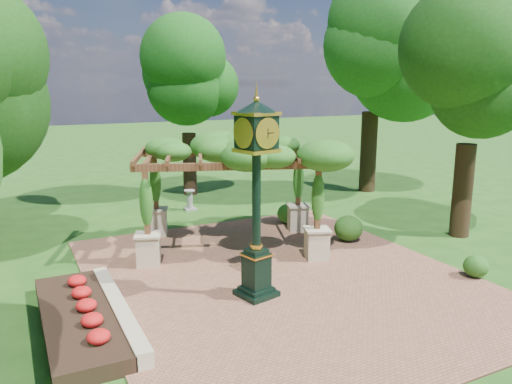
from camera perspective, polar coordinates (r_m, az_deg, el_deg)
name	(u,v)px	position (r m, az deg, el deg)	size (l,w,h in m)	color
ground	(298,291)	(13.57, 4.83, -11.16)	(120.00, 120.00, 0.00)	#1E4714
brick_plaza	(280,277)	(14.35, 2.72, -9.69)	(10.00, 12.00, 0.04)	brown
border_wall	(118,311)	(12.39, -15.44, -12.93)	(0.35, 5.00, 0.40)	#C6B793
flower_bed	(78,319)	(12.29, -19.66, -13.54)	(1.50, 5.00, 0.36)	red
pedestal_clock	(257,182)	(12.23, 0.06, 1.15)	(1.20, 1.20, 5.06)	black
pergola	(230,156)	(16.23, -2.97, 4.10)	(6.88, 5.54, 3.76)	#C7B794
sundial	(190,201)	(21.83, -7.58, -1.06)	(0.52, 0.52, 0.89)	gray
shrub_front	(476,266)	(15.50, 23.83, -7.76)	(0.69, 0.69, 0.62)	#215117
shrub_mid	(348,228)	(17.61, 10.52, -4.10)	(0.99, 0.99, 0.89)	#235016
shrub_back	(288,214)	(19.53, 3.68, -2.47)	(0.85, 0.85, 0.77)	#28641D
tree_north	(187,84)	(24.47, -7.85, 12.09)	(3.51, 3.51, 7.84)	#331F14
tree_east_far	(373,47)	(25.79, 13.28, 15.85)	(5.56, 5.56, 10.38)	#312213
tree_east_near	(474,68)	(18.83, 23.61, 12.82)	(4.00, 4.00, 8.60)	#352315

